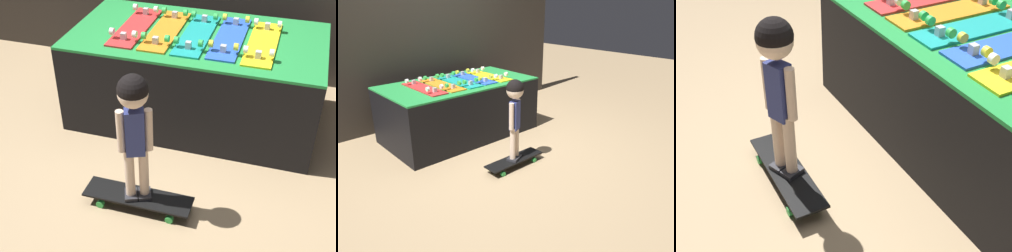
# 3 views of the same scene
# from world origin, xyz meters

# --- Properties ---
(ground_plane) EXTENTS (16.00, 16.00, 0.00)m
(ground_plane) POSITION_xyz_m (0.00, 0.00, 0.00)
(ground_plane) COLOR tan
(display_rack) EXTENTS (1.92, 1.03, 0.73)m
(display_rack) POSITION_xyz_m (0.00, 0.64, 0.36)
(display_rack) COLOR black
(display_rack) RESTS_ON ground_plane
(skateboard_orange_on_rack) EXTENTS (0.21, 0.76, 0.09)m
(skateboard_orange_on_rack) POSITION_xyz_m (-0.25, 0.63, 0.74)
(skateboard_orange_on_rack) COLOR orange
(skateboard_orange_on_rack) RESTS_ON display_rack
(skateboard_teal_on_rack) EXTENTS (0.21, 0.76, 0.09)m
(skateboard_teal_on_rack) POSITION_xyz_m (0.00, 0.62, 0.74)
(skateboard_teal_on_rack) COLOR teal
(skateboard_teal_on_rack) RESTS_ON display_rack
(skateboard_blue_on_rack) EXTENTS (0.21, 0.76, 0.09)m
(skateboard_blue_on_rack) POSITION_xyz_m (0.25, 0.64, 0.74)
(skateboard_blue_on_rack) COLOR blue
(skateboard_blue_on_rack) RESTS_ON display_rack
(skateboard_on_floor) EXTENTS (0.71, 0.19, 0.09)m
(skateboard_on_floor) POSITION_xyz_m (-0.09, -0.51, 0.07)
(skateboard_on_floor) COLOR black
(skateboard_on_floor) RESTS_ON ground_plane
(child) EXTENTS (0.20, 0.18, 0.89)m
(child) POSITION_xyz_m (-0.09, -0.51, 0.71)
(child) COLOR #2D2D33
(child) RESTS_ON skateboard_on_floor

